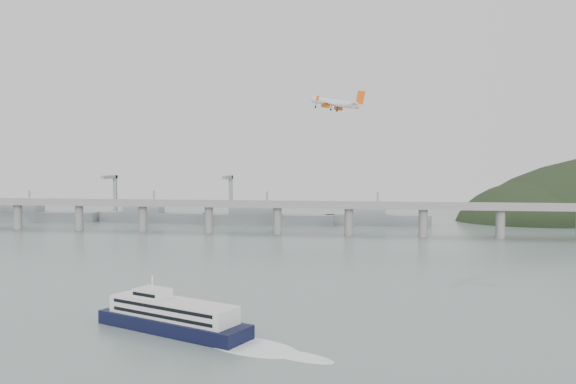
# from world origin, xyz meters

# --- Properties ---
(ground) EXTENTS (900.00, 900.00, 0.00)m
(ground) POSITION_xyz_m (0.00, 0.00, 0.00)
(ground) COLOR slate
(ground) RESTS_ON ground
(bridge) EXTENTS (800.00, 22.00, 23.90)m
(bridge) POSITION_xyz_m (-1.15, 200.00, 17.65)
(bridge) COLOR gray
(bridge) RESTS_ON ground
(distant_fleet) EXTENTS (453.00, 60.90, 40.00)m
(distant_fleet) POSITION_xyz_m (-155.36, 265.08, 6.22)
(distant_fleet) COLOR gray
(distant_fleet) RESTS_ON ground
(ferry) EXTENTS (76.55, 38.10, 15.24)m
(ferry) POSITION_xyz_m (-19.35, -35.73, 4.13)
(ferry) COLOR black
(ferry) RESTS_ON ground
(airliner) EXTENTS (30.04, 28.31, 9.22)m
(airliner) POSITION_xyz_m (18.63, 81.24, 77.42)
(airliner) COLOR silver
(airliner) RESTS_ON ground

